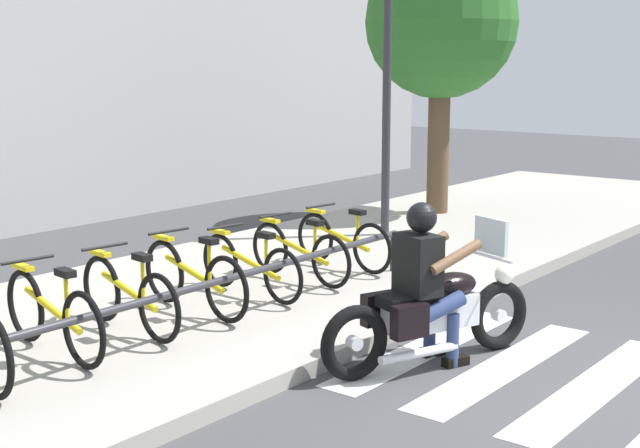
% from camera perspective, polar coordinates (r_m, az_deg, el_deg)
% --- Properties ---
extents(ground_plane, '(48.00, 48.00, 0.00)m').
position_cam_1_polar(ground_plane, '(7.44, 16.48, -10.57)').
color(ground_plane, '#424244').
extents(sidewalk, '(24.00, 4.40, 0.15)m').
position_cam_1_polar(sidewalk, '(9.62, -7.04, -4.94)').
color(sidewalk, '#A8A399').
rests_on(sidewalk, ground).
extents(crosswalk_stripe_2, '(2.80, 0.40, 0.01)m').
position_cam_1_polar(crosswalk_stripe_2, '(7.67, 17.24, -9.93)').
color(crosswalk_stripe_2, white).
rests_on(crosswalk_stripe_2, ground).
extents(crosswalk_stripe_3, '(2.80, 0.40, 0.01)m').
position_cam_1_polar(crosswalk_stripe_3, '(7.97, 11.81, -8.90)').
color(crosswalk_stripe_3, white).
rests_on(crosswalk_stripe_3, ground).
extents(crosswalk_stripe_4, '(2.80, 0.40, 0.01)m').
position_cam_1_polar(crosswalk_stripe_4, '(8.33, 6.84, -7.89)').
color(crosswalk_stripe_4, white).
rests_on(crosswalk_stripe_4, ground).
extents(motorcycle, '(2.12, 0.98, 1.23)m').
position_cam_1_polar(motorcycle, '(7.79, 7.19, -5.67)').
color(motorcycle, black).
rests_on(motorcycle, ground).
extents(rider, '(0.74, 0.68, 1.44)m').
position_cam_1_polar(rider, '(7.65, 6.78, -3.11)').
color(rider, black).
rests_on(rider, ground).
extents(bicycle_1, '(0.48, 1.65, 0.79)m').
position_cam_1_polar(bicycle_1, '(7.85, -16.78, -5.57)').
color(bicycle_1, black).
rests_on(bicycle_1, sidewalk).
extents(bicycle_2, '(0.48, 1.59, 0.77)m').
position_cam_1_polar(bicycle_2, '(8.33, -12.17, -4.48)').
color(bicycle_2, black).
rests_on(bicycle_2, sidewalk).
extents(bicycle_3, '(0.48, 1.67, 0.79)m').
position_cam_1_polar(bicycle_3, '(8.85, -8.10, -3.41)').
color(bicycle_3, black).
rests_on(bicycle_3, sidewalk).
extents(bicycle_4, '(0.48, 1.61, 0.72)m').
position_cam_1_polar(bicycle_4, '(9.42, -4.51, -2.65)').
color(bicycle_4, black).
rests_on(bicycle_4, sidewalk).
extents(bicycle_5, '(0.48, 1.60, 0.73)m').
position_cam_1_polar(bicycle_5, '(10.02, -1.34, -1.80)').
color(bicycle_5, black).
rests_on(bicycle_5, sidewalk).
extents(bicycle_6, '(0.48, 1.55, 0.74)m').
position_cam_1_polar(bicycle_6, '(10.65, 1.46, -1.06)').
color(bicycle_6, black).
rests_on(bicycle_6, sidewalk).
extents(bike_rack, '(5.51, 0.07, 0.49)m').
position_cam_1_polar(bike_rack, '(8.45, -5.51, -3.55)').
color(bike_rack, '#333338').
rests_on(bike_rack, sidewalk).
extents(street_lamp, '(0.28, 0.28, 4.16)m').
position_cam_1_polar(street_lamp, '(12.56, 4.32, 10.05)').
color(street_lamp, '#2D2D33').
rests_on(street_lamp, ground).
extents(tree_near_rack, '(2.44, 2.44, 4.44)m').
position_cam_1_polar(tree_near_rack, '(14.58, 7.79, 12.58)').
color(tree_near_rack, brown).
rests_on(tree_near_rack, ground).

